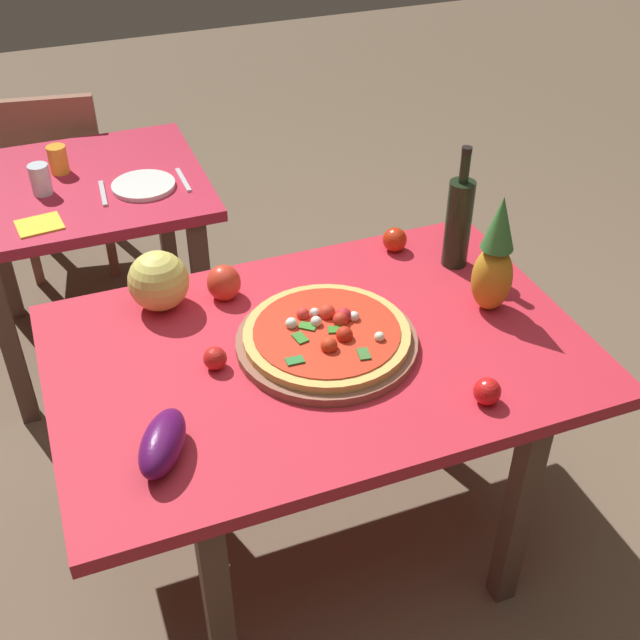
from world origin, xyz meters
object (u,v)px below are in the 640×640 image
object	(u,v)px
dinner_plate	(143,185)
knife_utensil	(183,180)
background_table	(84,211)
pizza	(327,334)
napkin_folded	(39,225)
eggplant	(163,443)
wine_bottle	(459,221)
melon	(158,281)
bell_pepper	(224,283)
tomato_by_bottle	(487,391)
tomato_beside_pepper	(395,240)
dining_chair	(59,172)
pineapple_left	(494,260)
drinking_glass_juice	(58,159)
pizza_board	(327,342)
display_table	(319,371)
drinking_glass_water	(40,179)
tomato_at_corner	(215,358)
fork_utensil	(103,193)

from	to	relation	value
dinner_plate	knife_utensil	xyz separation A→B (m)	(0.14, 0.00, -0.00)
background_table	pizza	xyz separation A→B (m)	(0.49, -1.17, 0.16)
napkin_folded	eggplant	bearing A→B (deg)	-81.89
wine_bottle	knife_utensil	size ratio (longest dim) A/B	2.08
melon	bell_pepper	size ratio (longest dim) A/B	1.60
tomato_by_bottle	bell_pepper	bearing A→B (deg)	125.89
background_table	wine_bottle	world-z (taller)	wine_bottle
bell_pepper	tomato_beside_pepper	bearing A→B (deg)	5.63
dining_chair	bell_pepper	size ratio (longest dim) A/B	8.14
background_table	knife_utensil	world-z (taller)	knife_utensil
pizza	pineapple_left	distance (m)	0.49
background_table	drinking_glass_juice	distance (m)	0.20
knife_utensil	napkin_folded	world-z (taller)	knife_utensil
background_table	knife_utensil	distance (m)	0.39
pizza_board	tomato_by_bottle	size ratio (longest dim) A/B	7.08
wine_bottle	display_table	bearing A→B (deg)	-155.99
wine_bottle	drinking_glass_water	distance (m)	1.43
wine_bottle	tomato_beside_pepper	xyz separation A→B (m)	(-0.14, 0.13, -0.11)
background_table	wine_bottle	size ratio (longest dim) A/B	2.33
eggplant	drinking_glass_juice	world-z (taller)	drinking_glass_juice
drinking_glass_water	dinner_plate	distance (m)	0.34
pineapple_left	tomato_by_bottle	world-z (taller)	pineapple_left
tomato_beside_pepper	drinking_glass_water	world-z (taller)	drinking_glass_water
bell_pepper	eggplant	bearing A→B (deg)	-117.86
tomato_by_bottle	tomato_at_corner	bearing A→B (deg)	148.23
tomato_at_corner	napkin_folded	bearing A→B (deg)	111.44
wine_bottle	bell_pepper	size ratio (longest dim) A/B	3.59
pineapple_left	fork_utensil	distance (m)	1.38
pizza	tomato_by_bottle	distance (m)	0.43
pizza	drinking_glass_water	world-z (taller)	drinking_glass_water
pizza	drinking_glass_water	xyz separation A→B (m)	(-0.61, 1.13, 0.01)
pizza	wine_bottle	xyz separation A→B (m)	(0.50, 0.23, 0.10)
tomato_at_corner	drinking_glass_water	size ratio (longest dim) A/B	0.57
eggplant	tomato_by_bottle	size ratio (longest dim) A/B	2.99
pizza_board	melon	world-z (taller)	melon
display_table	background_table	size ratio (longest dim) A/B	1.58
eggplant	tomato_by_bottle	world-z (taller)	eggplant
pizza_board	drinking_glass_water	bearing A→B (deg)	118.26
tomato_by_bottle	drinking_glass_water	bearing A→B (deg)	121.18
pineapple_left	tomato_beside_pepper	bearing A→B (deg)	107.76
drinking_glass_water	knife_utensil	size ratio (longest dim) A/B	0.59
background_table	tomato_at_corner	world-z (taller)	tomato_at_corner
background_table	tomato_by_bottle	world-z (taller)	tomato_by_bottle
display_table	knife_utensil	world-z (taller)	knife_utensil
pineapple_left	knife_utensil	xyz separation A→B (m)	(-0.62, 1.04, -0.15)
dinner_plate	drinking_glass_water	bearing A→B (deg)	166.20
display_table	pizza_board	xyz separation A→B (m)	(0.02, -0.00, 0.09)
display_table	tomato_at_corner	xyz separation A→B (m)	(-0.27, 0.02, 0.11)
display_table	fork_utensil	xyz separation A→B (m)	(-0.39, 1.05, 0.08)
pizza	bell_pepper	size ratio (longest dim) A/B	4.15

